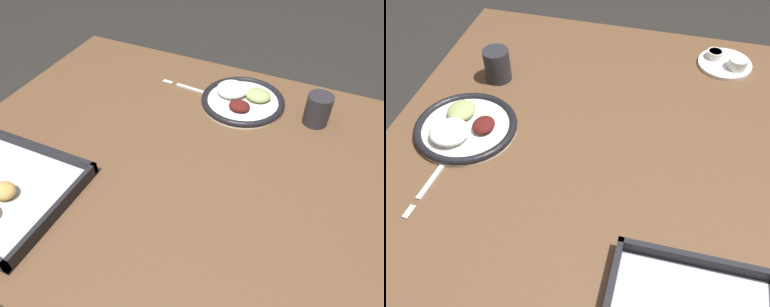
{
  "view_description": "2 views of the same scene",
  "coord_description": "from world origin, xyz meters",
  "views": [
    {
      "loc": [
        -0.3,
        0.64,
        1.41
      ],
      "look_at": [
        -0.02,
        0.0,
        0.75
      ],
      "focal_mm": 35.0,
      "sensor_mm": 36.0,
      "label": 1
    },
    {
      "loc": [
        0.68,
        0.18,
        1.5
      ],
      "look_at": [
        -0.02,
        0.0,
        0.75
      ],
      "focal_mm": 42.0,
      "sensor_mm": 36.0,
      "label": 2
    }
  ],
  "objects": [
    {
      "name": "drinking_cup",
      "position": [
        -0.28,
        -0.3,
        0.77
      ],
      "size": [
        0.07,
        0.07,
        0.09
      ],
      "color": "#28282D",
      "rests_on": "dining_table"
    },
    {
      "name": "ground_plane",
      "position": [
        0.0,
        0.0,
        0.0
      ],
      "size": [
        8.0,
        8.0,
        0.0
      ],
      "primitive_type": "plane",
      "color": "#282623"
    },
    {
      "name": "saucer_plate",
      "position": [
        -0.5,
        0.33,
        0.74
      ],
      "size": [
        0.16,
        0.16,
        0.04
      ],
      "color": "white",
      "rests_on": "dining_table"
    },
    {
      "name": "dining_table",
      "position": [
        0.0,
        0.0,
        0.63
      ],
      "size": [
        1.28,
        0.99,
        0.72
      ],
      "color": "brown",
      "rests_on": "ground_plane"
    },
    {
      "name": "dinner_plate",
      "position": [
        -0.05,
        -0.3,
        0.74
      ],
      "size": [
        0.26,
        0.26,
        0.05
      ],
      "color": "white",
      "rests_on": "dining_table"
    },
    {
      "name": "fork",
      "position": [
        0.12,
        -0.31,
        0.73
      ],
      "size": [
        0.2,
        0.03,
        0.0
      ],
      "rotation": [
        0.0,
        0.0,
        -0.07
      ],
      "color": "silver",
      "rests_on": "dining_table"
    }
  ]
}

